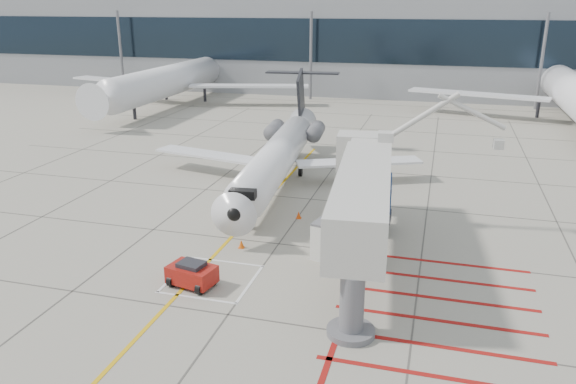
# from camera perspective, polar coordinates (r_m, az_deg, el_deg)

# --- Properties ---
(ground_plane) EXTENTS (260.00, 260.00, 0.00)m
(ground_plane) POSITION_cam_1_polar(r_m,az_deg,el_deg) (28.93, -3.21, -8.40)
(ground_plane) COLOR gray
(ground_plane) RESTS_ON ground
(regional_jet) EXTENTS (24.61, 29.83, 7.31)m
(regional_jet) POSITION_cam_1_polar(r_m,az_deg,el_deg) (39.52, -1.72, 4.78)
(regional_jet) COLOR white
(regional_jet) RESTS_ON ground_plane
(jet_bridge) EXTENTS (9.85, 18.23, 7.02)m
(jet_bridge) POSITION_cam_1_polar(r_m,az_deg,el_deg) (28.19, 7.56, -1.49)
(jet_bridge) COLOR beige
(jet_bridge) RESTS_ON ground_plane
(pushback_tug) EXTENTS (2.50, 1.84, 1.32)m
(pushback_tug) POSITION_cam_1_polar(r_m,az_deg,el_deg) (27.98, -9.74, -8.14)
(pushback_tug) COLOR #9D160F
(pushback_tug) RESTS_ON ground_plane
(baggage_cart) EXTENTS (2.00, 1.27, 1.26)m
(baggage_cart) POSITION_cam_1_polar(r_m,az_deg,el_deg) (34.57, 8.72, -2.78)
(baggage_cart) COLOR #5A5A5F
(baggage_cart) RESTS_ON ground_plane
(ground_power_unit) EXTENTS (2.96, 2.17, 2.10)m
(ground_power_unit) POSITION_cam_1_polar(r_m,az_deg,el_deg) (30.13, 5.19, -5.09)
(ground_power_unit) COLOR silver
(ground_power_unit) RESTS_ON ground_plane
(cone_nose) EXTENTS (0.34, 0.34, 0.47)m
(cone_nose) POSITION_cam_1_polar(r_m,az_deg,el_deg) (31.89, -4.76, -5.28)
(cone_nose) COLOR #DD540B
(cone_nose) RESTS_ON ground_plane
(cone_side) EXTENTS (0.34, 0.34, 0.47)m
(cone_side) POSITION_cam_1_polar(r_m,az_deg,el_deg) (36.01, 1.09, -2.34)
(cone_side) COLOR #E0470B
(cone_side) RESTS_ON ground_plane
(terminal_building) EXTENTS (180.00, 28.00, 14.00)m
(terminal_building) POSITION_cam_1_polar(r_m,az_deg,el_deg) (94.56, 16.97, 14.21)
(terminal_building) COLOR gray
(terminal_building) RESTS_ON ground_plane
(terminal_glass_band) EXTENTS (180.00, 0.10, 6.00)m
(terminal_glass_band) POSITION_cam_1_polar(r_m,az_deg,el_deg) (80.47, 17.15, 14.25)
(terminal_glass_band) COLOR black
(terminal_glass_band) RESTS_ON ground_plane
(bg_aircraft_b) EXTENTS (35.57, 39.53, 11.86)m
(bg_aircraft_b) POSITION_cam_1_polar(r_m,az_deg,el_deg) (78.93, -11.23, 13.12)
(bg_aircraft_b) COLOR silver
(bg_aircraft_b) RESTS_ON ground_plane
(bg_aircraft_c) EXTENTS (36.80, 40.88, 12.27)m
(bg_aircraft_c) POSITION_cam_1_polar(r_m,az_deg,el_deg) (72.08, 27.25, 11.11)
(bg_aircraft_c) COLOR silver
(bg_aircraft_c) RESTS_ON ground_plane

